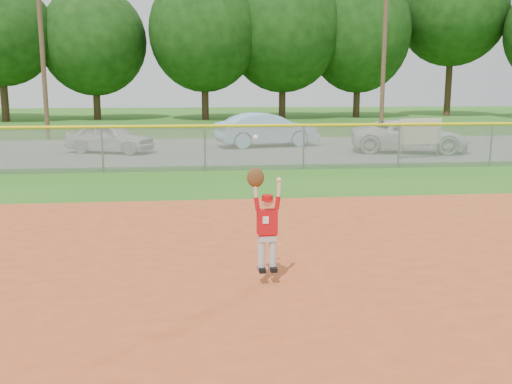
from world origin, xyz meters
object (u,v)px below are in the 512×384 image
car_white_a (110,138)px  ballplayer (265,220)px  car_blue (267,130)px  sponsor_sign (421,132)px  car_white_b (410,136)px

car_white_a → ballplayer: bearing=-144.4°
car_blue → ballplayer: size_ratio=2.34×
sponsor_sign → car_white_b: bearing=79.8°
car_white_b → ballplayer: bearing=165.4°
car_white_a → car_blue: car_blue is taller
car_blue → ballplayer: 18.21m
car_blue → car_white_b: bearing=-129.5°
ballplayer → car_white_b: bearing=62.4°
car_white_b → car_blue: bearing=76.8°
sponsor_sign → car_blue: bearing=137.5°
car_blue → car_white_b: (5.70, -2.80, -0.08)m
car_white_a → car_white_b: size_ratio=0.75×
car_white_b → sponsor_sign: bearing=-177.2°
car_white_b → sponsor_sign: (-0.38, -2.08, 0.33)m
car_white_b → ballplayer: ballplayer is taller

